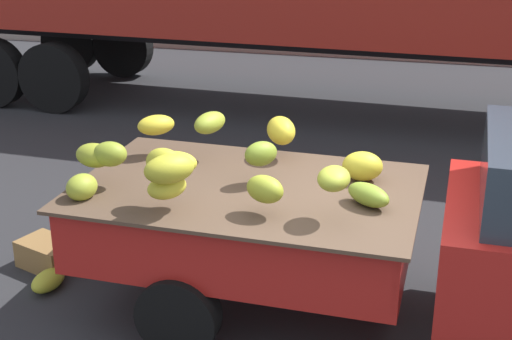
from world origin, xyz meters
TOP-DOWN VIEW (x-y plane):
  - ground at (0.00, 0.00)m, footprint 220.00×220.00m
  - curb_strip at (0.00, 10.35)m, footprint 80.00×0.80m
  - pickup_truck at (0.88, 0.19)m, footprint 4.84×1.92m
  - fallen_banana_bunch_near_tailgate at (-2.75, 0.08)m, footprint 0.27×0.40m
  - produce_crate at (-2.95, 0.45)m, footprint 0.61×0.51m

SIDE VIEW (x-z plane):
  - ground at x=0.00m, z-range 0.00..0.00m
  - curb_strip at x=0.00m, z-range 0.00..0.16m
  - fallen_banana_bunch_near_tailgate at x=-2.75m, z-range 0.00..0.16m
  - produce_crate at x=-2.95m, z-range 0.00..0.26m
  - pickup_truck at x=0.88m, z-range 0.04..1.74m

